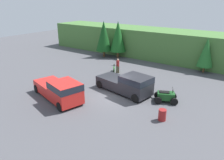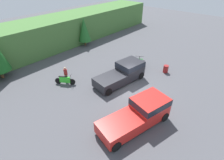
{
  "view_description": "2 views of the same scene",
  "coord_description": "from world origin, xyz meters",
  "px_view_note": "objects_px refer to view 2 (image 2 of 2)",
  "views": [
    {
      "loc": [
        10.66,
        -14.72,
        8.57
      ],
      "look_at": [
        -1.2,
        1.66,
        0.95
      ],
      "focal_mm": 35.0,
      "sensor_mm": 36.0,
      "label": 1
    },
    {
      "loc": [
        -12.3,
        -7.97,
        10.48
      ],
      "look_at": [
        -1.2,
        1.66,
        0.95
      ],
      "focal_mm": 28.0,
      "sensor_mm": 36.0,
      "label": 2
    }
  ],
  "objects_px": {
    "pickup_truck_second": "(123,72)",
    "dirt_bike": "(65,80)",
    "pickup_truck_red": "(140,113)",
    "steel_barrel": "(166,69)",
    "rider_person": "(66,74)",
    "quad_atv": "(139,64)"
  },
  "relations": [
    {
      "from": "pickup_truck_red",
      "to": "quad_atv",
      "type": "bearing_deg",
      "value": 48.55
    },
    {
      "from": "pickup_truck_red",
      "to": "pickup_truck_second",
      "type": "distance_m",
      "value": 6.26
    },
    {
      "from": "quad_atv",
      "to": "steel_barrel",
      "type": "height_order",
      "value": "quad_atv"
    },
    {
      "from": "pickup_truck_red",
      "to": "pickup_truck_second",
      "type": "relative_size",
      "value": 1.04
    },
    {
      "from": "pickup_truck_second",
      "to": "dirt_bike",
      "type": "xyz_separation_m",
      "value": [
        -4.59,
        4.19,
        -0.55
      ]
    },
    {
      "from": "steel_barrel",
      "to": "rider_person",
      "type": "bearing_deg",
      "value": 141.34
    },
    {
      "from": "pickup_truck_red",
      "to": "dirt_bike",
      "type": "bearing_deg",
      "value": 107.89
    },
    {
      "from": "dirt_bike",
      "to": "pickup_truck_red",
      "type": "bearing_deg",
      "value": -30.62
    },
    {
      "from": "dirt_bike",
      "to": "rider_person",
      "type": "bearing_deg",
      "value": 90.32
    },
    {
      "from": "rider_person",
      "to": "steel_barrel",
      "type": "height_order",
      "value": "rider_person"
    },
    {
      "from": "quad_atv",
      "to": "rider_person",
      "type": "distance_m",
      "value": 8.83
    },
    {
      "from": "pickup_truck_second",
      "to": "quad_atv",
      "type": "distance_m",
      "value": 3.7
    },
    {
      "from": "pickup_truck_second",
      "to": "rider_person",
      "type": "relative_size",
      "value": 3.34
    },
    {
      "from": "steel_barrel",
      "to": "quad_atv",
      "type": "bearing_deg",
      "value": 108.46
    },
    {
      "from": "pickup_truck_red",
      "to": "rider_person",
      "type": "distance_m",
      "value": 9.21
    },
    {
      "from": "pickup_truck_second",
      "to": "quad_atv",
      "type": "relative_size",
      "value": 2.5
    },
    {
      "from": "steel_barrel",
      "to": "pickup_truck_second",
      "type": "bearing_deg",
      "value": 150.22
    },
    {
      "from": "dirt_bike",
      "to": "quad_atv",
      "type": "height_order",
      "value": "quad_atv"
    },
    {
      "from": "pickup_truck_second",
      "to": "steel_barrel",
      "type": "relative_size",
      "value": 6.74
    },
    {
      "from": "pickup_truck_red",
      "to": "rider_person",
      "type": "bearing_deg",
      "value": 105.49
    },
    {
      "from": "pickup_truck_red",
      "to": "dirt_bike",
      "type": "relative_size",
      "value": 3.28
    },
    {
      "from": "pickup_truck_red",
      "to": "steel_barrel",
      "type": "distance_m",
      "value": 8.99
    }
  ]
}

